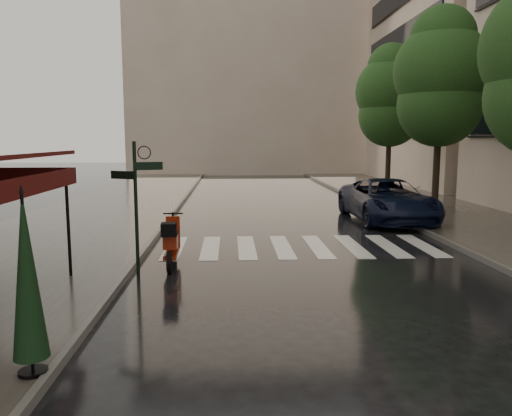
{
  "coord_description": "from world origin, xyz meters",
  "views": [
    {
      "loc": [
        0.94,
        -8.31,
        3.15
      ],
      "look_at": [
        1.59,
        4.29,
        1.4
      ],
      "focal_mm": 35.0,
      "sensor_mm": 36.0,
      "label": 1
    }
  ],
  "objects": [
    {
      "name": "parked_car",
      "position": [
        7.0,
        10.53,
        0.81
      ],
      "size": [
        2.79,
        5.86,
        1.62
      ],
      "primitive_type": "imported",
      "rotation": [
        0.0,
        0.0,
        0.02
      ],
      "color": "black",
      "rests_on": "ground"
    },
    {
      "name": "sidewalk_near",
      "position": [
        -4.5,
        12.0,
        0.06
      ],
      "size": [
        6.0,
        60.0,
        0.12
      ],
      "primitive_type": "cube",
      "color": "#38332D",
      "rests_on": "ground"
    },
    {
      "name": "curb_near",
      "position": [
        -1.45,
        12.0,
        0.07
      ],
      "size": [
        0.12,
        60.0,
        0.16
      ],
      "primitive_type": "cube",
      "color": "#595651",
      "rests_on": "ground"
    },
    {
      "name": "backdrop_building",
      "position": [
        3.0,
        38.0,
        10.0
      ],
      "size": [
        22.0,
        6.0,
        20.0
      ],
      "primitive_type": "cube",
      "color": "tan",
      "rests_on": "ground"
    },
    {
      "name": "sidewalk_far",
      "position": [
        10.25,
        12.0,
        0.06
      ],
      "size": [
        5.5,
        60.0,
        0.12
      ],
      "primitive_type": "cube",
      "color": "#38332D",
      "rests_on": "ground"
    },
    {
      "name": "ground",
      "position": [
        0.0,
        0.0,
        0.0
      ],
      "size": [
        120.0,
        120.0,
        0.0
      ],
      "primitive_type": "plane",
      "color": "black",
      "rests_on": "ground"
    },
    {
      "name": "crosswalk",
      "position": [
        2.98,
        6.0,
        0.01
      ],
      "size": [
        7.85,
        3.2,
        0.01
      ],
      "color": "silver",
      "rests_on": "ground"
    },
    {
      "name": "scooter",
      "position": [
        -0.53,
        3.88,
        0.58
      ],
      "size": [
        0.51,
        1.91,
        1.25
      ],
      "rotation": [
        0.0,
        0.0,
        0.03
      ],
      "color": "black",
      "rests_on": "ground"
    },
    {
      "name": "tree_mid",
      "position": [
        9.5,
        12.0,
        5.59
      ],
      "size": [
        3.8,
        3.8,
        8.34
      ],
      "color": "black",
      "rests_on": "sidewalk_far"
    },
    {
      "name": "signpost",
      "position": [
        -1.19,
        3.0,
        1.83
      ],
      "size": [
        1.17,
        0.29,
        3.1
      ],
      "color": "black",
      "rests_on": "ground"
    },
    {
      "name": "curb_far",
      "position": [
        7.45,
        12.0,
        0.07
      ],
      "size": [
        0.12,
        60.0,
        0.16
      ],
      "primitive_type": "cube",
      "color": "#595651",
      "rests_on": "ground"
    },
    {
      "name": "tree_far",
      "position": [
        9.7,
        19.0,
        5.46
      ],
      "size": [
        3.8,
        3.8,
        8.16
      ],
      "color": "black",
      "rests_on": "sidewalk_far"
    },
    {
      "name": "parasol_back",
      "position": [
        -1.65,
        -2.03,
        1.42
      ],
      "size": [
        0.45,
        0.45,
        2.43
      ],
      "color": "black",
      "rests_on": "sidewalk_near"
    },
    {
      "name": "haussmann_far",
      "position": [
        16.5,
        26.0,
        9.25
      ],
      "size": [
        8.0,
        16.0,
        18.5
      ],
      "primitive_type": "cube",
      "color": "tan",
      "rests_on": "ground"
    }
  ]
}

